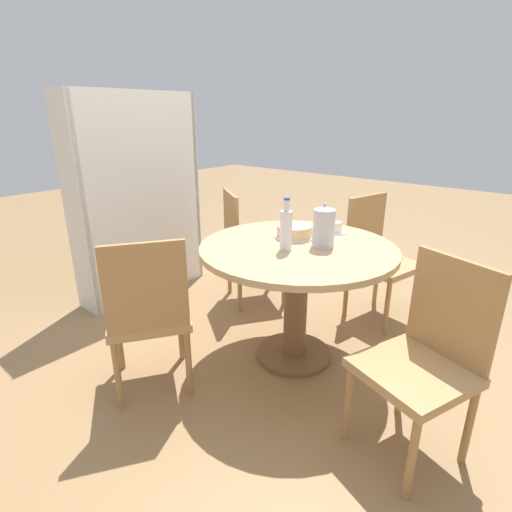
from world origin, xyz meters
TOP-DOWN VIEW (x-y plane):
  - ground_plane at (0.00, 0.00)m, footprint 14.00×14.00m
  - dining_table at (0.00, 0.00)m, footprint 1.14×1.14m
  - chair_a at (-0.24, -0.83)m, footprint 0.54×0.54m
  - chair_b at (0.85, -0.13)m, footprint 0.51×0.51m
  - chair_c at (0.42, 0.75)m, footprint 0.58×0.58m
  - chair_d at (-0.76, 0.42)m, footprint 0.58×0.58m
  - bookshelf at (0.01, 1.55)m, footprint 1.08×0.28m
  - coffee_pot at (0.08, -0.12)m, footprint 0.12×0.12m
  - water_bottle at (-0.11, 0.01)m, footprint 0.07×0.07m
  - cake_main at (0.11, 0.10)m, footprint 0.24×0.24m
  - cup_a at (0.37, -0.04)m, footprint 0.12×0.12m
  - cup_b at (0.28, 0.29)m, footprint 0.12×0.12m

SIDE VIEW (x-z plane):
  - ground_plane at x=0.00m, z-range 0.00..0.00m
  - chair_a at x=-0.24m, z-range 0.02..0.92m
  - chair_b at x=0.85m, z-range 0.02..0.92m
  - chair_c at x=0.42m, z-range 0.02..0.92m
  - chair_d at x=-0.76m, z-range 0.02..0.92m
  - dining_table at x=0.00m, z-range 0.21..0.95m
  - cup_a at x=0.37m, z-range 0.73..0.80m
  - cup_b at x=0.28m, z-range 0.73..0.80m
  - cake_main at x=0.11m, z-range 0.74..0.81m
  - bookshelf at x=0.01m, z-range -0.01..1.60m
  - coffee_pot at x=0.08m, z-range 0.73..0.98m
  - water_bottle at x=-0.11m, z-range 0.71..1.01m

